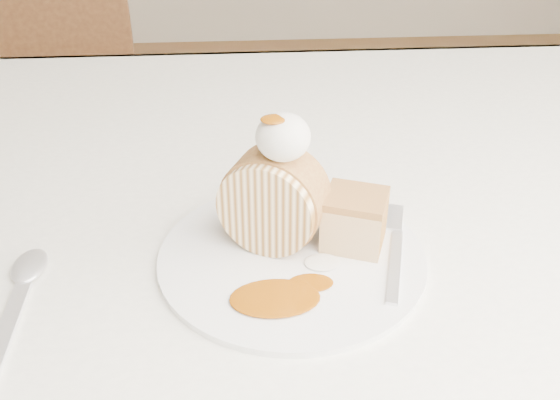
{
  "coord_description": "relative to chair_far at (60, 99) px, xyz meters",
  "views": [
    {
      "loc": [
        -0.03,
        -0.37,
        1.1
      ],
      "look_at": [
        0.0,
        0.09,
        0.81
      ],
      "focal_mm": 40.0,
      "sensor_mm": 36.0,
      "label": 1
    }
  ],
  "objects": [
    {
      "name": "table",
      "position": [
        0.48,
        -0.9,
        0.18
      ],
      "size": [
        1.4,
        0.9,
        0.75
      ],
      "color": "silver",
      "rests_on": "ground"
    },
    {
      "name": "plate",
      "position": [
        0.49,
        -1.02,
        0.27
      ],
      "size": [
        0.31,
        0.31,
        0.01
      ],
      "primitive_type": "cylinder",
      "rotation": [
        0.0,
        0.0,
        -0.35
      ],
      "color": "white",
      "rests_on": "table"
    },
    {
      "name": "fork",
      "position": [
        0.58,
        -1.05,
        0.27
      ],
      "size": [
        0.06,
        0.14,
        0.0
      ],
      "primitive_type": "cube",
      "rotation": [
        0.0,
        0.0,
        -0.27
      ],
      "color": "silver",
      "rests_on": "plate"
    },
    {
      "name": "whipped_cream",
      "position": [
        0.48,
        -1.0,
        0.38
      ],
      "size": [
        0.05,
        0.05,
        0.04
      ],
      "primitive_type": "ellipsoid",
      "color": "white",
      "rests_on": "roulade_slice"
    },
    {
      "name": "chair_far",
      "position": [
        0.0,
        0.0,
        0.0
      ],
      "size": [
        0.44,
        0.44,
        0.85
      ],
      "rotation": [
        0.0,
        0.0,
        3.25
      ],
      "color": "brown",
      "rests_on": "ground"
    },
    {
      "name": "roulade_slice",
      "position": [
        0.47,
        -1.0,
        0.32
      ],
      "size": [
        0.1,
        0.08,
        0.09
      ],
      "primitive_type": "cylinder",
      "rotation": [
        1.57,
        0.0,
        -0.43
      ],
      "color": "#FFE6B1",
      "rests_on": "plate"
    },
    {
      "name": "cake_chunk",
      "position": [
        0.55,
        -1.01,
        0.29
      ],
      "size": [
        0.07,
        0.07,
        0.05
      ],
      "primitive_type": "cube",
      "rotation": [
        0.0,
        0.0,
        -0.35
      ],
      "color": "#A27C3D",
      "rests_on": "plate"
    },
    {
      "name": "spoon",
      "position": [
        0.26,
        -1.11,
        0.27
      ],
      "size": [
        0.03,
        0.18,
        0.0
      ],
      "primitive_type": "cube",
      "rotation": [
        0.0,
        0.0,
        0.03
      ],
      "color": "silver",
      "rests_on": "table"
    },
    {
      "name": "caramel_drizzle",
      "position": [
        0.47,
        -1.01,
        0.41
      ],
      "size": [
        0.02,
        0.02,
        0.01
      ],
      "primitive_type": "ellipsoid",
      "color": "#874205",
      "rests_on": "whipped_cream"
    },
    {
      "name": "caramel_pool",
      "position": [
        0.47,
        -1.08,
        0.27
      ],
      "size": [
        0.09,
        0.07,
        0.0
      ],
      "primitive_type": null,
      "rotation": [
        0.0,
        0.0,
        -0.35
      ],
      "color": "#874205",
      "rests_on": "plate"
    }
  ]
}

